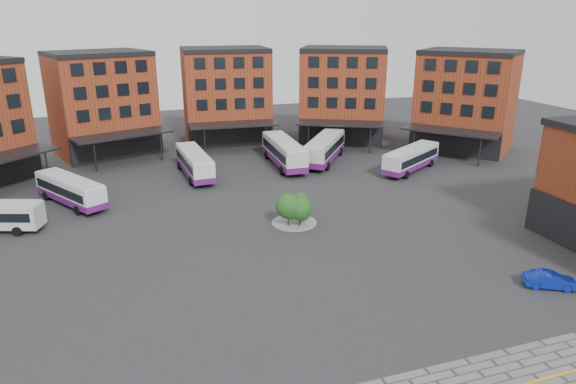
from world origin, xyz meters
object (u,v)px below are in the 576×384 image
object	(u,v)px
tree_island	(295,208)
bus_b	(70,190)
bus_c	(194,163)
bus_f	(411,159)
blue_car	(550,280)
bus_d	(284,152)
bus_e	(325,148)

from	to	relation	value
tree_island	bus_b	bearing A→B (deg)	147.93
tree_island	bus_c	distance (m)	20.34
bus_f	blue_car	distance (m)	30.61
bus_f	blue_car	size ratio (longest dim) A/B	2.83
bus_f	blue_car	bearing A→B (deg)	-43.48
bus_b	blue_car	world-z (taller)	bus_b
bus_b	bus_d	distance (m)	27.23
bus_b	bus_c	xyz separation A→B (m)	(14.18, 6.06, 0.11)
bus_f	tree_island	bearing A→B (deg)	-90.06
bus_b	blue_car	xyz separation A→B (m)	(35.05, -30.53, -1.01)
bus_c	bus_d	world-z (taller)	bus_d
bus_c	bus_f	world-z (taller)	bus_c
bus_e	blue_car	size ratio (longest dim) A/B	3.13
bus_f	bus_e	bearing A→B (deg)	-162.38
tree_island	bus_b	size ratio (longest dim) A/B	0.42
bus_d	bus_e	distance (m)	6.01
bus_c	bus_e	xyz separation A→B (m)	(18.15, 1.06, 0.17)
bus_d	bus_f	distance (m)	16.78
bus_b	tree_island	bearing A→B (deg)	-63.44
bus_b	bus_f	xyz separation A→B (m)	(41.29, -0.57, 0.05)
tree_island	bus_c	xyz separation A→B (m)	(-6.76, 19.18, -0.05)
tree_island	bus_b	world-z (taller)	tree_island
bus_d	bus_e	xyz separation A→B (m)	(6.01, 0.13, -0.01)
bus_f	bus_d	bearing A→B (deg)	-148.53
bus_d	bus_e	world-z (taller)	bus_d
tree_island	blue_car	bearing A→B (deg)	-50.96
bus_e	blue_car	distance (m)	37.77
bus_c	bus_f	distance (m)	27.91
bus_e	blue_car	world-z (taller)	bus_e
blue_car	bus_c	bearing A→B (deg)	57.87
bus_c	bus_d	distance (m)	12.18
tree_island	blue_car	xyz separation A→B (m)	(14.11, -17.41, -1.17)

